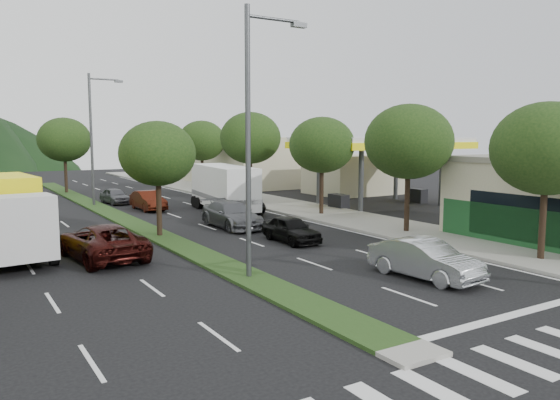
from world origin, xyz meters
TOP-DOWN VIEW (x-y plane):
  - ground at (0.00, 0.00)m, footprint 160.00×160.00m
  - sidewalk_right at (12.50, 25.00)m, footprint 5.00×90.00m
  - median at (0.00, 28.00)m, footprint 1.60×56.00m
  - crosswalk at (0.00, -2.00)m, footprint 19.00×2.20m
  - gas_canopy at (19.00, 22.00)m, footprint 12.20×8.20m
  - bldg_right_far at (19.50, 44.00)m, footprint 10.00×16.00m
  - tree_r_a at (12.00, 4.00)m, footprint 4.60×4.60m
  - tree_r_b at (12.00, 12.00)m, footprint 4.80×4.80m
  - tree_r_c at (12.00, 20.00)m, footprint 4.40×4.40m
  - tree_r_d at (12.00, 30.00)m, footprint 5.00×5.00m
  - tree_r_e at (12.00, 40.00)m, footprint 4.60×4.60m
  - tree_med_near at (0.00, 18.00)m, footprint 4.00×4.00m
  - tree_med_far at (0.00, 44.00)m, footprint 4.80×4.80m
  - streetlight_near at (0.21, 8.00)m, footprint 2.60×0.25m
  - streetlight_mid at (0.21, 33.00)m, footprint 2.60×0.25m
  - sedan_silver at (5.69, 4.62)m, footprint 2.00×4.65m
  - suv_maroon at (-3.89, 14.25)m, footprint 3.12×5.84m
  - car_queue_a at (5.25, 13.26)m, footprint 1.59×3.90m
  - car_queue_b at (4.66, 18.84)m, footprint 2.15×5.23m
  - car_queue_c at (2.90, 28.84)m, footprint 1.60×4.25m
  - car_queue_d at (7.56, 23.84)m, footprint 2.45×5.24m
  - car_queue_e at (1.82, 33.84)m, footprint 1.87×3.80m
  - box_truck at (-7.39, 16.81)m, footprint 3.35×7.47m
  - motorhome at (7.17, 25.08)m, footprint 3.62×8.75m

SIDE VIEW (x-z plane):
  - ground at x=0.00m, z-range 0.00..0.00m
  - crosswalk at x=0.00m, z-range 0.00..0.01m
  - median at x=0.00m, z-range 0.00..0.12m
  - sidewalk_right at x=12.50m, z-range 0.00..0.15m
  - car_queue_e at x=1.82m, z-range 0.00..1.25m
  - car_queue_a at x=5.25m, z-range 0.00..1.33m
  - car_queue_c at x=2.90m, z-range 0.00..1.38m
  - car_queue_d at x=7.56m, z-range 0.00..1.45m
  - sedan_silver at x=5.69m, z-range 0.00..1.49m
  - car_queue_b at x=4.66m, z-range 0.00..1.52m
  - suv_maroon at x=-3.89m, z-range 0.00..1.56m
  - box_truck at x=-7.39m, z-range -0.10..3.49m
  - motorhome at x=7.17m, z-range 0.11..3.37m
  - bldg_right_far at x=19.50m, z-range 0.00..5.20m
  - tree_med_near at x=0.00m, z-range 1.42..7.44m
  - gas_canopy at x=19.00m, z-range 2.02..7.27m
  - tree_r_c at x=12.00m, z-range 1.51..7.99m
  - tree_r_a at x=12.00m, z-range 1.50..8.14m
  - tree_r_e at x=12.00m, z-range 1.54..8.25m
  - tree_med_far at x=0.00m, z-range 1.54..8.47m
  - tree_r_b at x=12.00m, z-range 1.57..8.50m
  - tree_r_d at x=12.00m, z-range 1.60..8.76m
  - streetlight_near at x=0.21m, z-range 0.58..10.58m
  - streetlight_mid at x=0.21m, z-range 0.58..10.58m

